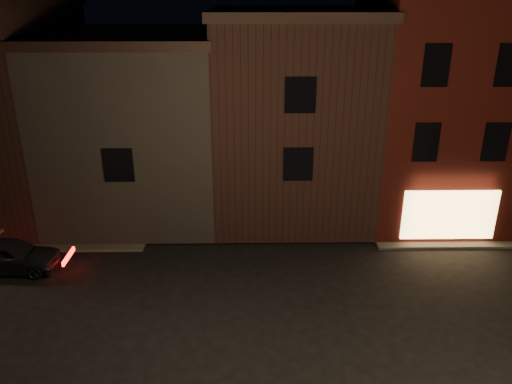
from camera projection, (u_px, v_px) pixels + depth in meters
ground at (265, 324)px, 16.48m from camera, size 120.00×120.00×0.00m
corner_building at (430, 102)px, 23.37m from camera, size 6.50×8.50×10.50m
row_building_a at (289, 110)px, 24.44m from camera, size 7.30×10.30×9.40m
row_building_b at (142, 120)px, 24.53m from camera, size 7.80×10.30×8.40m
parked_car_a at (8, 255)px, 19.42m from camera, size 3.93×1.66×1.33m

